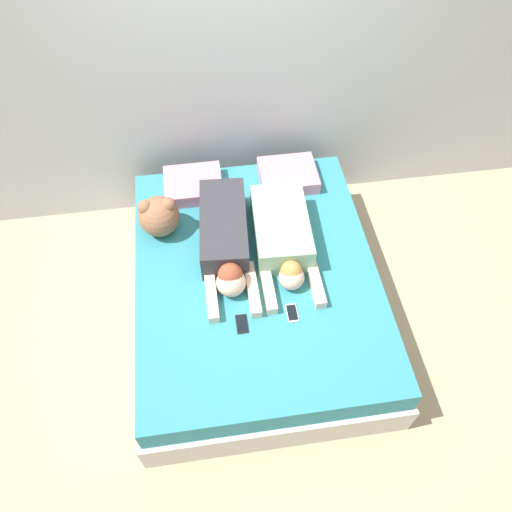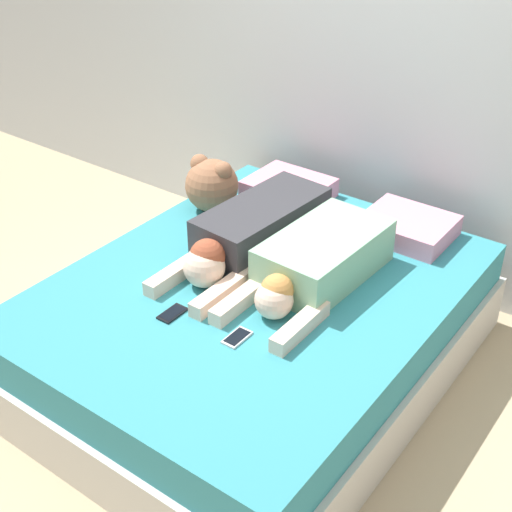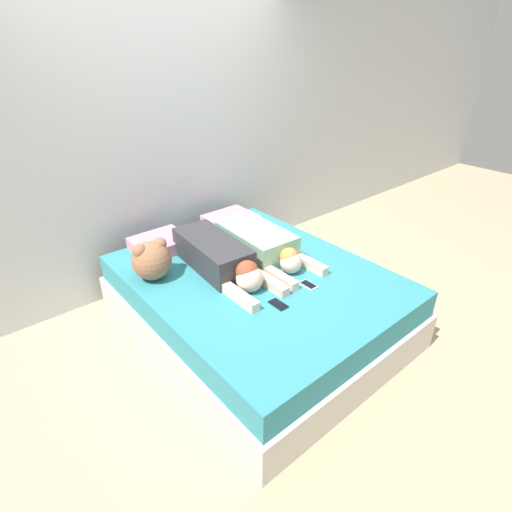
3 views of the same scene
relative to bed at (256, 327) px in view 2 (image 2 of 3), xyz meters
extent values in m
plane|color=tan|center=(0.00, 0.00, -0.25)|extent=(12.00, 12.00, 0.00)
cube|color=silver|center=(0.00, 1.22, 1.05)|extent=(12.00, 0.06, 2.60)
cube|color=beige|center=(0.00, 0.00, -0.10)|extent=(1.71, 2.13, 0.29)
cube|color=teal|center=(0.00, 0.00, 0.15)|extent=(1.65, 2.07, 0.21)
cube|color=pink|center=(-0.37, 0.82, 0.31)|extent=(0.44, 0.37, 0.11)
cube|color=pink|center=(0.37, 0.82, 0.31)|extent=(0.44, 0.37, 0.11)
cube|color=#333338|center=(-0.19, 0.31, 0.37)|extent=(0.37, 0.76, 0.23)
sphere|color=beige|center=(-0.19, -0.15, 0.35)|extent=(0.20, 0.20, 0.20)
sphere|color=#99472D|center=(-0.19, -0.13, 0.40)|extent=(0.17, 0.17, 0.17)
cube|color=beige|center=(-0.32, -0.18, 0.29)|extent=(0.07, 0.40, 0.07)
cube|color=beige|center=(-0.05, -0.18, 0.29)|extent=(0.07, 0.40, 0.07)
cube|color=#8CBF99|center=(0.21, 0.25, 0.36)|extent=(0.41, 0.68, 0.22)
sphere|color=beige|center=(0.21, -0.16, 0.34)|extent=(0.17, 0.17, 0.17)
sphere|color=#D18C47|center=(0.21, -0.14, 0.38)|extent=(0.15, 0.15, 0.15)
cube|color=beige|center=(0.05, -0.19, 0.29)|extent=(0.07, 0.37, 0.07)
cube|color=beige|center=(0.37, -0.19, 0.29)|extent=(0.07, 0.37, 0.07)
cube|color=black|center=(-0.15, -0.41, 0.26)|extent=(0.07, 0.13, 0.01)
cube|color=black|center=(-0.15, -0.41, 0.27)|extent=(0.06, 0.11, 0.00)
cube|color=silver|center=(0.18, -0.38, 0.26)|extent=(0.07, 0.13, 0.01)
cube|color=black|center=(0.18, -0.38, 0.27)|extent=(0.06, 0.11, 0.00)
sphere|color=#996647|center=(-0.63, 0.45, 0.40)|extent=(0.29, 0.29, 0.29)
sphere|color=#996647|center=(-0.71, 0.45, 0.51)|extent=(0.10, 0.10, 0.10)
sphere|color=#996647|center=(-0.55, 0.45, 0.51)|extent=(0.10, 0.10, 0.10)
camera|label=1|loc=(-0.28, -1.97, 3.05)|focal=35.00mm
camera|label=2|loc=(1.64, -2.22, 2.13)|focal=50.00mm
camera|label=3|loc=(-1.68, -2.00, 1.86)|focal=28.00mm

